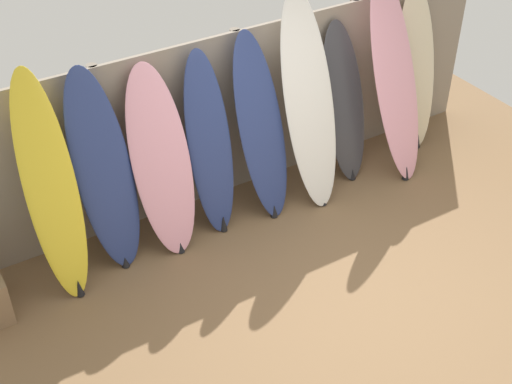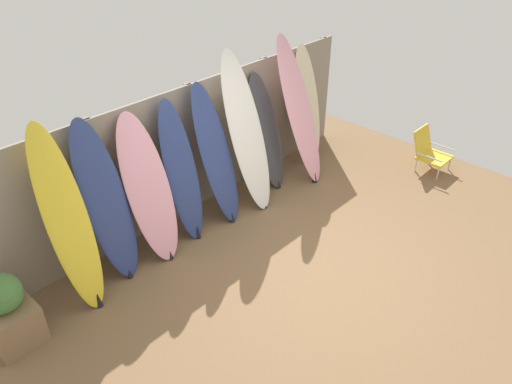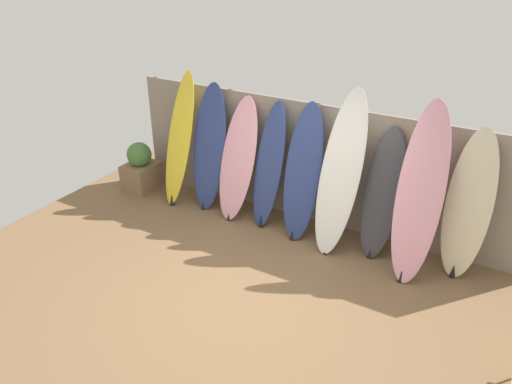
% 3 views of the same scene
% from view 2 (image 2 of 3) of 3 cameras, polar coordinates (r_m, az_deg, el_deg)
% --- Properties ---
extents(ground, '(7.68, 7.68, 0.00)m').
position_cam_2_polar(ground, '(6.19, 5.83, -8.30)').
color(ground, brown).
extents(fence_back, '(6.08, 0.11, 1.80)m').
position_cam_2_polar(fence_back, '(6.83, -7.16, 5.05)').
color(fence_back, gray).
rests_on(fence_back, ground).
extents(surfboard_yellow_0, '(0.51, 0.74, 2.05)m').
position_cam_2_polar(surfboard_yellow_0, '(5.50, -20.73, -3.16)').
color(surfboard_yellow_0, yellow).
rests_on(surfboard_yellow_0, ground).
extents(surfboard_navy_1, '(0.60, 0.62, 1.93)m').
position_cam_2_polar(surfboard_navy_1, '(5.77, -16.77, -1.19)').
color(surfboard_navy_1, navy).
rests_on(surfboard_navy_1, ground).
extents(surfboard_pink_2, '(0.60, 0.69, 1.80)m').
position_cam_2_polar(surfboard_pink_2, '(6.00, -12.17, 0.24)').
color(surfboard_pink_2, pink).
rests_on(surfboard_pink_2, ground).
extents(surfboard_navy_3, '(0.49, 0.58, 1.82)m').
position_cam_2_polar(surfboard_navy_3, '(6.27, -8.49, 2.13)').
color(surfboard_navy_3, navy).
rests_on(surfboard_navy_3, ground).
extents(surfboard_navy_4, '(0.57, 0.68, 1.88)m').
position_cam_2_polar(surfboard_navy_4, '(6.53, -4.57, 4.13)').
color(surfboard_navy_4, navy).
rests_on(surfboard_navy_4, ground).
extents(surfboard_white_5, '(0.59, 0.82, 2.15)m').
position_cam_2_polar(surfboard_white_5, '(6.79, -1.08, 6.72)').
color(surfboard_white_5, white).
rests_on(surfboard_white_5, ground).
extents(surfboard_charcoal_6, '(0.50, 0.59, 1.70)m').
position_cam_2_polar(surfboard_charcoal_6, '(7.33, 1.25, 6.77)').
color(surfboard_charcoal_6, '#38383D').
rests_on(surfboard_charcoal_6, ground).
extents(surfboard_pink_7, '(0.63, 0.90, 2.16)m').
position_cam_2_polar(surfboard_pink_7, '(7.47, 5.01, 9.12)').
color(surfboard_pink_7, pink).
rests_on(surfboard_pink_7, ground).
extents(surfboard_cream_8, '(0.56, 0.47, 1.88)m').
position_cam_2_polar(surfboard_cream_8, '(8.06, 5.96, 9.77)').
color(surfboard_cream_8, beige).
rests_on(surfboard_cream_8, ground).
extents(beach_chair, '(0.50, 0.54, 0.66)m').
position_cam_2_polar(beach_chair, '(8.41, 19.16, 4.55)').
color(beach_chair, silver).
rests_on(beach_chair, ground).
extents(planter_box, '(0.47, 0.56, 0.82)m').
position_cam_2_polar(planter_box, '(5.65, -26.51, -12.19)').
color(planter_box, '#846647').
rests_on(planter_box, ground).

